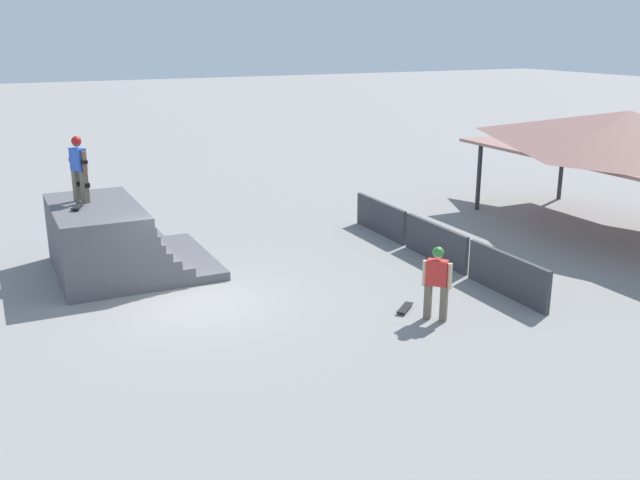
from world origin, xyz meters
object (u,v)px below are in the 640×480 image
object	(u,v)px
skateboard_on_ground	(405,308)
skater_on_deck	(79,164)
skateboard_on_deck	(78,206)
bystander_walking	(437,277)

from	to	relation	value
skateboard_on_ground	skater_on_deck	bearing A→B (deg)	-87.34
skateboard_on_ground	skateboard_on_deck	bearing A→B (deg)	-83.09
skater_on_deck	skateboard_on_ground	world-z (taller)	skater_on_deck
bystander_walking	skateboard_on_ground	bearing A→B (deg)	-18.92
bystander_walking	skater_on_deck	bearing A→B (deg)	0.09
skateboard_on_deck	bystander_walking	distance (m)	9.29
skater_on_deck	bystander_walking	size ratio (longest dim) A/B	1.02
bystander_walking	skateboard_on_ground	distance (m)	1.25
skater_on_deck	skateboard_on_ground	bearing A→B (deg)	18.85
bystander_walking	skateboard_on_deck	bearing A→B (deg)	3.93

